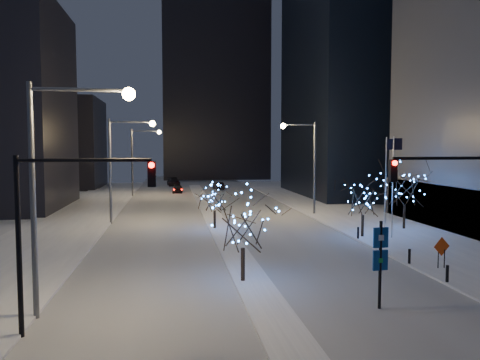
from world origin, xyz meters
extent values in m
plane|color=silver|center=(0.00, 0.00, 0.00)|extent=(160.00, 160.00, 0.00)
cube|color=silver|center=(0.00, 35.00, 0.01)|extent=(20.00, 130.00, 0.02)
cube|color=white|center=(0.00, 30.00, 0.07)|extent=(2.00, 80.00, 0.15)
cube|color=white|center=(15.00, 20.00, 0.07)|extent=(10.00, 90.00, 0.15)
cube|color=white|center=(-14.00, 20.00, 0.07)|extent=(8.00, 90.00, 0.15)
cube|color=black|center=(-26.00, 70.00, 8.00)|extent=(18.00, 16.00, 16.00)
cube|color=black|center=(6.00, 92.00, 21.00)|extent=(24.00, 14.00, 42.00)
cylinder|color=#595E66|center=(-10.00, 2.00, 5.00)|extent=(0.24, 0.24, 10.00)
cylinder|color=#595E66|center=(-8.00, 2.00, 9.70)|extent=(4.00, 0.16, 0.16)
sphere|color=#FFCF7F|center=(-6.00, 2.00, 9.55)|extent=(0.56, 0.56, 0.56)
cylinder|color=#595E66|center=(-10.00, 27.00, 5.00)|extent=(0.24, 0.24, 10.00)
cylinder|color=#595E66|center=(-8.00, 27.00, 9.70)|extent=(4.00, 0.16, 0.16)
sphere|color=#FFCF7F|center=(-6.00, 27.00, 9.55)|extent=(0.56, 0.56, 0.56)
cylinder|color=#595E66|center=(-10.00, 52.00, 5.00)|extent=(0.24, 0.24, 10.00)
cylinder|color=#595E66|center=(-8.00, 52.00, 9.70)|extent=(4.00, 0.16, 0.16)
sphere|color=#FFCF7F|center=(-6.00, 52.00, 9.55)|extent=(0.56, 0.56, 0.56)
cylinder|color=#595E66|center=(11.00, 30.00, 5.00)|extent=(0.24, 0.24, 10.00)
cylinder|color=#595E66|center=(9.25, 30.00, 9.70)|extent=(3.50, 0.16, 0.16)
sphere|color=#FFCF7F|center=(7.50, 30.00, 9.55)|extent=(0.56, 0.56, 0.56)
cylinder|color=black|center=(-10.00, 0.00, 3.50)|extent=(0.20, 0.20, 7.00)
cylinder|color=black|center=(-7.50, 0.00, 6.80)|extent=(5.00, 0.14, 0.14)
cube|color=black|center=(-5.00, 0.00, 6.25)|extent=(0.32, 0.28, 1.00)
sphere|color=#FF0C05|center=(-5.00, -0.18, 6.60)|extent=(0.22, 0.22, 0.22)
cylinder|color=black|center=(8.00, 1.00, 6.80)|extent=(5.00, 0.14, 0.14)
cube|color=black|center=(5.50, 1.00, 6.25)|extent=(0.32, 0.28, 1.00)
sphere|color=#FF0C05|center=(5.50, 0.82, 6.60)|extent=(0.22, 0.22, 0.22)
cylinder|color=silver|center=(13.00, 16.00, 4.15)|extent=(0.10, 0.10, 8.00)
cube|color=black|center=(13.35, 16.00, 7.55)|extent=(0.70, 0.03, 0.90)
cylinder|color=silver|center=(13.60, 18.50, 4.15)|extent=(0.10, 0.10, 8.00)
cube|color=black|center=(13.95, 18.50, 7.55)|extent=(0.70, 0.03, 0.90)
cylinder|color=black|center=(10.20, 4.00, 0.60)|extent=(0.16, 0.16, 0.90)
cylinder|color=black|center=(10.20, 8.00, 0.60)|extent=(0.16, 0.16, 0.90)
cylinder|color=black|center=(10.20, 12.00, 0.60)|extent=(0.16, 0.16, 0.90)
cylinder|color=black|center=(10.20, 16.00, 0.60)|extent=(0.16, 0.16, 0.90)
imported|color=black|center=(-3.29, 56.89, 0.64)|extent=(1.81, 3.88, 1.29)
imported|color=black|center=(3.78, 61.56, 0.64)|extent=(1.75, 4.03, 1.29)
imported|color=black|center=(-3.90, 70.82, 0.76)|extent=(2.64, 5.42, 1.52)
cylinder|color=black|center=(-0.50, 5.87, 1.03)|extent=(0.22, 0.22, 1.76)
cylinder|color=black|center=(-0.50, 22.41, 0.94)|extent=(0.22, 0.22, 1.58)
cylinder|color=black|center=(10.92, 16.86, 1.01)|extent=(0.22, 0.22, 1.71)
cylinder|color=black|center=(16.02, 19.78, 1.18)|extent=(0.22, 0.22, 2.05)
cylinder|color=black|center=(5.00, 1.00, 2.00)|extent=(0.14, 0.14, 4.01)
cube|color=navy|center=(5.00, 1.00, 3.26)|extent=(0.72, 0.15, 0.92)
cube|color=navy|center=(5.00, 1.00, 2.23)|extent=(0.72, 0.15, 0.92)
cylinder|color=black|center=(11.35, 6.74, 0.69)|extent=(0.06, 0.06, 1.09)
cylinder|color=black|center=(11.74, 6.74, 0.69)|extent=(0.06, 0.06, 1.09)
cube|color=#FF4B0D|center=(11.54, 6.74, 1.44)|extent=(1.11, 0.24, 1.12)
camera|label=1|loc=(-4.23, -18.52, 7.29)|focal=35.00mm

